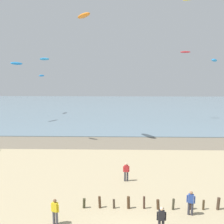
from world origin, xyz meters
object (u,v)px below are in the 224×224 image
(person_left_flank, at_px, (126,171))
(kite_aloft_0, at_px, (185,52))
(kite_aloft_8, at_px, (44,59))
(person_by_waterline, at_px, (191,202))
(person_nearest_camera, at_px, (55,211))
(kite_aloft_9, at_px, (42,76))
(kite_aloft_4, at_px, (16,63))
(kite_aloft_5, at_px, (214,60))
(kite_aloft_2, at_px, (84,16))
(person_mid_beach, at_px, (161,219))

(person_left_flank, relative_size, kite_aloft_0, 0.86)
(kite_aloft_0, xyz_separation_m, kite_aloft_8, (-23.31, -17.85, -2.30))
(person_by_waterline, xyz_separation_m, kite_aloft_8, (-14.90, 18.85, 10.56))
(person_nearest_camera, distance_m, person_left_flank, 8.33)
(kite_aloft_9, bearing_deg, kite_aloft_0, 81.54)
(kite_aloft_0, height_order, kite_aloft_8, kite_aloft_0)
(person_left_flank, height_order, kite_aloft_4, kite_aloft_4)
(kite_aloft_5, xyz_separation_m, kite_aloft_8, (-24.11, -3.95, -0.00))
(kite_aloft_8, bearing_deg, person_nearest_camera, 141.67)
(kite_aloft_9, bearing_deg, kite_aloft_4, -4.15)
(kite_aloft_4, bearing_deg, kite_aloft_8, -116.05)
(person_by_waterline, xyz_separation_m, kite_aloft_5, (9.21, 22.80, 10.56))
(kite_aloft_4, bearing_deg, kite_aloft_9, 22.24)
(kite_aloft_5, bearing_deg, kite_aloft_2, 122.46)
(person_by_waterline, height_order, kite_aloft_8, kite_aloft_8)
(kite_aloft_5, bearing_deg, person_mid_beach, 178.09)
(person_mid_beach, distance_m, kite_aloft_9, 50.80)
(kite_aloft_0, bearing_deg, person_by_waterline, -96.35)
(person_nearest_camera, bearing_deg, kite_aloft_9, 106.99)
(kite_aloft_0, xyz_separation_m, kite_aloft_2, (-18.01, -17.06, 3.44))
(kite_aloft_2, height_order, kite_aloft_9, kite_aloft_2)
(kite_aloft_0, xyz_separation_m, kite_aloft_9, (-31.07, 6.98, -4.71))
(person_nearest_camera, distance_m, kite_aloft_0, 43.72)
(person_by_waterline, distance_m, person_left_flank, 6.94)
(kite_aloft_5, distance_m, kite_aloft_9, 38.18)
(person_by_waterline, relative_size, kite_aloft_9, 0.64)
(person_mid_beach, relative_size, person_left_flank, 1.00)
(person_nearest_camera, bearing_deg, kite_aloft_4, 114.03)
(person_nearest_camera, relative_size, kite_aloft_4, 0.63)
(person_left_flank, relative_size, kite_aloft_9, 0.64)
(kite_aloft_0, bearing_deg, kite_aloft_8, -136.00)
(person_mid_beach, xyz_separation_m, person_left_flank, (-1.86, 7.70, 0.00))
(person_nearest_camera, relative_size, kite_aloft_5, 0.69)
(person_by_waterline, relative_size, kite_aloft_8, 0.91)
(person_by_waterline, bearing_deg, kite_aloft_9, 117.43)
(person_by_waterline, bearing_deg, kite_aloft_0, 77.10)
(kite_aloft_5, relative_size, kite_aloft_8, 1.33)
(kite_aloft_5, bearing_deg, kite_aloft_0, 26.21)
(person_nearest_camera, relative_size, person_left_flank, 1.00)
(person_nearest_camera, bearing_deg, person_mid_beach, -7.19)
(person_nearest_camera, bearing_deg, kite_aloft_0, 65.51)
(kite_aloft_8, bearing_deg, kite_aloft_5, -135.54)
(person_mid_beach, relative_size, kite_aloft_5, 0.69)
(person_mid_beach, height_order, kite_aloft_4, kite_aloft_4)
(kite_aloft_4, relative_size, kite_aloft_9, 1.02)
(person_left_flank, relative_size, kite_aloft_2, 0.51)
(kite_aloft_0, height_order, kite_aloft_9, kite_aloft_0)
(person_mid_beach, bearing_deg, kite_aloft_5, 65.18)
(person_nearest_camera, xyz_separation_m, kite_aloft_5, (18.12, 24.13, 10.56))
(kite_aloft_5, height_order, kite_aloft_8, kite_aloft_5)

